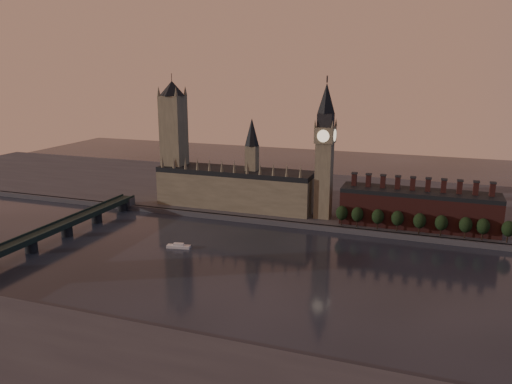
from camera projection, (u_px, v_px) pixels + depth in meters
ground at (265, 274)px, 290.22m from camera, size 900.00×900.00×0.00m
north_bank at (328, 197)px, 452.37m from camera, size 900.00×182.00×4.00m
palace_of_westminster at (236, 186)px, 410.85m from camera, size 130.00×30.30×74.00m
victoria_tower at (174, 138)px, 419.86m from camera, size 24.00×24.00×108.00m
big_ben at (325, 150)px, 373.56m from camera, size 15.00×15.00×107.00m
chimney_block at (418, 208)px, 360.32m from camera, size 110.00×25.00×37.00m
embankment_tree_0 at (342, 213)px, 364.23m from camera, size 8.60×8.60×14.88m
embankment_tree_1 at (357, 214)px, 360.76m from camera, size 8.60×8.60×14.88m
embankment_tree_2 at (378, 216)px, 355.62m from camera, size 8.60×8.60×14.88m
embankment_tree_3 at (398, 218)px, 351.56m from camera, size 8.60×8.60×14.88m
embankment_tree_4 at (420, 221)px, 345.80m from camera, size 8.60×8.60×14.88m
embankment_tree_5 at (441, 223)px, 341.39m from camera, size 8.60×8.60×14.88m
embankment_tree_6 at (466, 225)px, 336.93m from camera, size 8.60×8.60×14.88m
embankment_tree_7 at (483, 226)px, 333.84m from camera, size 8.60×8.60×14.88m
embankment_tree_8 at (508, 229)px, 328.61m from camera, size 8.60×8.60×14.88m
westminster_bridge at (46, 234)px, 336.35m from camera, size 14.00×200.00×11.55m
river_boat at (179, 246)px, 331.96m from camera, size 16.32×7.47×3.15m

